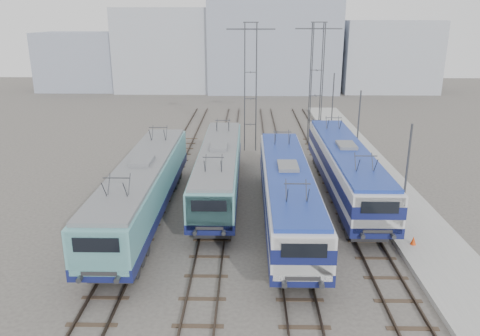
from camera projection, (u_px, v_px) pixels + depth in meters
name	position (u px, v px, depth m)	size (l,w,h in m)	color
ground	(251.00, 257.00, 25.35)	(160.00, 160.00, 0.00)	#514C47
platform	(396.00, 201.00, 32.74)	(4.00, 70.00, 0.30)	#9E9E99
locomotive_far_left	(143.00, 187.00, 29.20)	(2.98, 18.81, 3.54)	#131A52
locomotive_center_left	(219.00, 168.00, 33.32)	(2.78, 17.57, 3.31)	#131A52
locomotive_center_right	(287.00, 190.00, 28.64)	(2.88, 18.22, 3.43)	#131A52
locomotive_far_right	(345.00, 166.00, 33.18)	(2.90, 18.35, 3.45)	#131A52
catenary_tower_west	(250.00, 81.00, 44.25)	(4.50, 1.20, 12.00)	#3F4247
catenary_tower_east	(316.00, 79.00, 46.04)	(4.50, 1.20, 12.00)	#3F4247
mast_front	(405.00, 185.00, 26.03)	(0.12, 0.12, 7.00)	#3F4247
mast_mid	(358.00, 134.00, 37.45)	(0.12, 0.12, 7.00)	#3F4247
mast_rear	(332.00, 107.00, 48.87)	(0.12, 0.12, 7.00)	#3F4247
safety_cone	(413.00, 240.00, 26.08)	(0.32, 0.32, 0.49)	#DD410F
building_west	(171.00, 50.00, 82.46)	(18.00, 12.00, 14.00)	#A8AFBB
building_center	(273.00, 38.00, 81.53)	(22.00, 14.00, 18.00)	#8F98AD
building_east	(386.00, 56.00, 82.09)	(16.00, 12.00, 12.00)	#A8AFBB
building_far_west	(82.00, 61.00, 83.36)	(14.00, 10.00, 10.00)	#8F98AD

